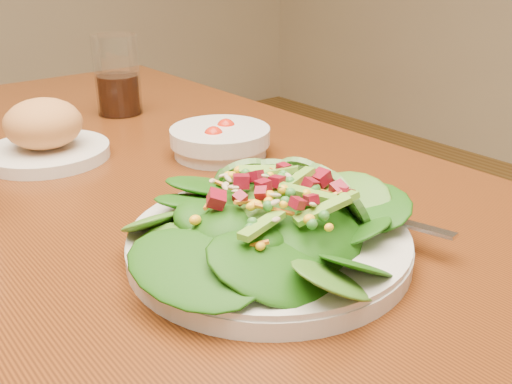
# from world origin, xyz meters

# --- Properties ---
(dining_table) EXTENTS (0.90, 1.40, 0.75)m
(dining_table) POSITION_xyz_m (0.00, 0.00, 0.65)
(dining_table) COLOR #632D0E
(dining_table) RESTS_ON ground_plane
(salad_plate) EXTENTS (0.28, 0.28, 0.08)m
(salad_plate) POSITION_xyz_m (0.09, -0.23, 0.78)
(salad_plate) COLOR silver
(salad_plate) RESTS_ON dining_table
(bread_plate) EXTENTS (0.17, 0.17, 0.09)m
(bread_plate) POSITION_xyz_m (0.02, 0.18, 0.79)
(bread_plate) COLOR silver
(bread_plate) RESTS_ON dining_table
(tomato_bowl) EXTENTS (0.14, 0.14, 0.05)m
(tomato_bowl) POSITION_xyz_m (0.22, 0.03, 0.77)
(tomato_bowl) COLOR silver
(tomato_bowl) RESTS_ON dining_table
(drinking_glass) EXTENTS (0.08, 0.08, 0.14)m
(drinking_glass) POSITION_xyz_m (0.21, 0.33, 0.81)
(drinking_glass) COLOR silver
(drinking_glass) RESTS_ON dining_table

